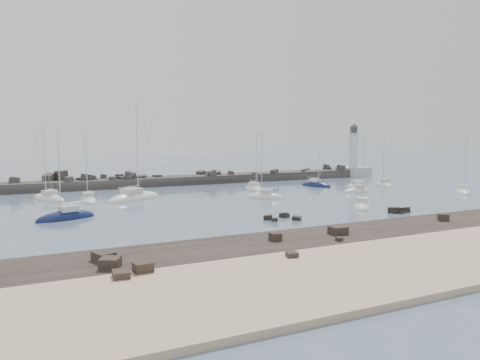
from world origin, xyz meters
The scene contains 19 objects.
ground centered at (0.00, 0.00, 0.00)m, with size 400.00×400.00×0.00m, color slate.
sand_strip centered at (0.00, -32.00, 0.00)m, with size 140.00×14.00×1.00m, color #CCB28D.
rock_shelf centered at (0.07, -22.03, 0.02)m, with size 140.00×12.11×1.80m.
rock_cluster_near centered at (-3.75, -8.44, 0.19)m, with size 4.70×3.93×1.02m.
rock_cluster_far centered at (14.12, -11.51, 0.13)m, with size 4.10×2.58×1.42m.
breakwater centered at (-8.39, 38.01, 0.31)m, with size 115.00×7.51×5.19m.
lighthouse centered at (47.00, 38.00, 3.09)m, with size 7.00×7.00×14.60m.
sailboat_1 centered at (-29.67, 24.17, 0.14)m, with size 6.19×9.05×13.80m.
sailboat_2 centered at (-29.02, 3.79, 0.15)m, with size 8.33×4.85×12.78m.
sailboat_3 centered at (-23.89, 19.53, 0.13)m, with size 2.72×8.13×12.74m.
sailboat_4 centered at (-16.54, 18.28, 0.15)m, with size 11.59×8.91×17.84m.
sailboat_5 centered at (4.19, 9.91, 0.14)m, with size 6.40×6.14×10.92m.
sailboat_6 centered at (7.75, 20.26, 0.14)m, with size 2.97×8.03×12.54m.
sailboat_7 centered at (12.51, -5.53, 0.13)m, with size 6.78×7.43×12.22m.
sailboat_8 centered at (23.08, 21.28, 0.13)m, with size 4.25×8.07×12.26m.
sailboat_9 centered at (24.22, 9.23, 0.13)m, with size 6.22×2.42×9.80m.
sailboat_10 centered at (27.19, 12.89, 0.15)m, with size 5.25×8.69×13.29m.
sailboat_11 centered at (41.25, -0.66, 0.13)m, with size 7.01×6.92×11.92m.
sailboat_12 centered at (36.34, 15.13, 0.15)m, with size 4.59×7.37×11.42m.
Camera 1 is at (-35.27, -60.34, 11.08)m, focal length 35.00 mm.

